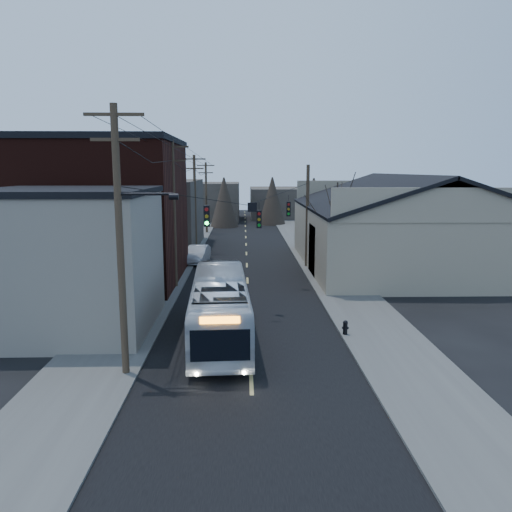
{
  "coord_description": "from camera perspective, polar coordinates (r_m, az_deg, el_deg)",
  "views": [
    {
      "loc": [
        -0.28,
        -15.96,
        8.12
      ],
      "look_at": [
        0.47,
        13.43,
        3.0
      ],
      "focal_mm": 35.0,
      "sensor_mm": 36.0,
      "label": 1
    }
  ],
  "objects": [
    {
      "name": "ground",
      "position": [
        17.91,
        -0.42,
        -17.08
      ],
      "size": [
        160.0,
        160.0,
        0.0
      ],
      "primitive_type": "plane",
      "color": "black",
      "rests_on": "ground"
    },
    {
      "name": "road_surface",
      "position": [
        46.67,
        -1.09,
        -0.13
      ],
      "size": [
        9.0,
        110.0,
        0.02
      ],
      "primitive_type": "cube",
      "color": "black",
      "rests_on": "ground"
    },
    {
      "name": "sidewalk_left",
      "position": [
        47.07,
        -9.03,
        -0.1
      ],
      "size": [
        4.0,
        110.0,
        0.12
      ],
      "primitive_type": "cube",
      "color": "#474744",
      "rests_on": "ground"
    },
    {
      "name": "sidewalk_right",
      "position": [
        47.15,
        6.83,
        -0.04
      ],
      "size": [
        4.0,
        110.0,
        0.12
      ],
      "primitive_type": "cube",
      "color": "#474744",
      "rests_on": "ground"
    },
    {
      "name": "building_clapboard",
      "position": [
        26.84,
        -20.39,
        -0.66
      ],
      "size": [
        8.0,
        8.0,
        7.0
      ],
      "primitive_type": "cube",
      "color": "gray",
      "rests_on": "ground"
    },
    {
      "name": "building_brick",
      "position": [
        37.38,
        -16.58,
        4.68
      ],
      "size": [
        10.0,
        12.0,
        10.0
      ],
      "primitive_type": "cube",
      "color": "black",
      "rests_on": "ground"
    },
    {
      "name": "building_left_far",
      "position": [
        52.97,
        -11.51,
        4.68
      ],
      "size": [
        9.0,
        14.0,
        7.0
      ],
      "primitive_type": "cube",
      "color": "#36322B",
      "rests_on": "ground"
    },
    {
      "name": "warehouse",
      "position": [
        43.4,
        16.39,
        2.3
      ],
      "size": [
        16.16,
        20.6,
        7.73
      ],
      "color": "gray",
      "rests_on": "ground"
    },
    {
      "name": "building_far_left",
      "position": [
        81.32,
        -5.52,
        6.22
      ],
      "size": [
        10.0,
        12.0,
        6.0
      ],
      "primitive_type": "cube",
      "color": "#36322B",
      "rests_on": "ground"
    },
    {
      "name": "building_far_right",
      "position": [
        86.45,
        3.4,
        6.13
      ],
      "size": [
        12.0,
        14.0,
        5.0
      ],
      "primitive_type": "cube",
      "color": "#36322B",
      "rests_on": "ground"
    },
    {
      "name": "bare_tree",
      "position": [
        36.87,
        9.16,
        2.71
      ],
      "size": [
        0.4,
        0.4,
        7.2
      ],
      "primitive_type": "cone",
      "color": "black",
      "rests_on": "ground"
    },
    {
      "name": "utility_lines",
      "position": [
        40.32,
        -5.5,
        5.33
      ],
      "size": [
        11.24,
        45.28,
        10.5
      ],
      "color": "#382B1E",
      "rests_on": "ground"
    },
    {
      "name": "bus",
      "position": [
        24.3,
        -4.13,
        -5.82
      ],
      "size": [
        3.13,
        11.26,
        3.11
      ],
      "primitive_type": "imported",
      "rotation": [
        0.0,
        0.0,
        3.19
      ],
      "color": "silver",
      "rests_on": "ground"
    },
    {
      "name": "parked_car",
      "position": [
        44.06,
        -6.67,
        0.2
      ],
      "size": [
        2.02,
        4.75,
        1.52
      ],
      "primitive_type": "imported",
      "rotation": [
        0.0,
        0.0,
        -0.09
      ],
      "color": "#A8AAAF",
      "rests_on": "ground"
    },
    {
      "name": "fire_hydrant",
      "position": [
        25.08,
        10.17,
        -7.97
      ],
      "size": [
        0.34,
        0.24,
        0.71
      ],
      "rotation": [
        0.0,
        0.0,
        -0.22
      ],
      "color": "black",
      "rests_on": "sidewalk_right"
    }
  ]
}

